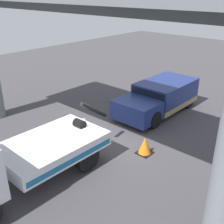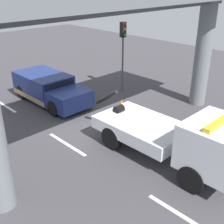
{
  "view_description": "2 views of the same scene",
  "coord_description": "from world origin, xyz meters",
  "px_view_note": "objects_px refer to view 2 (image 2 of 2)",
  "views": [
    {
      "loc": [
        7.37,
        7.48,
        6.18
      ],
      "look_at": [
        -1.07,
        -0.14,
        1.1
      ],
      "focal_mm": 44.32,
      "sensor_mm": 36.0,
      "label": 1
    },
    {
      "loc": [
        9.3,
        -8.58,
        6.71
      ],
      "look_at": [
        0.64,
        -0.08,
        1.08
      ],
      "focal_mm": 46.34,
      "sensor_mm": 36.0,
      "label": 2
    }
  ],
  "objects_px": {
    "towed_van_green": "(49,89)",
    "traffic_cone_orange": "(121,106)",
    "tow_truck_white": "(181,138)",
    "traffic_light_near": "(123,42)"
  },
  "relations": [
    {
      "from": "traffic_light_near",
      "to": "traffic_cone_orange",
      "type": "relative_size",
      "value": 6.08
    },
    {
      "from": "traffic_light_near",
      "to": "tow_truck_white",
      "type": "bearing_deg",
      "value": -31.24
    },
    {
      "from": "traffic_cone_orange",
      "to": "tow_truck_white",
      "type": "bearing_deg",
      "value": -21.4
    },
    {
      "from": "towed_van_green",
      "to": "traffic_cone_orange",
      "type": "bearing_deg",
      "value": 25.97
    },
    {
      "from": "tow_truck_white",
      "to": "towed_van_green",
      "type": "xyz_separation_m",
      "value": [
        -9.08,
        -0.0,
        -0.42
      ]
    },
    {
      "from": "towed_van_green",
      "to": "traffic_cone_orange",
      "type": "height_order",
      "value": "towed_van_green"
    },
    {
      "from": "tow_truck_white",
      "to": "traffic_light_near",
      "type": "xyz_separation_m",
      "value": [
        -7.3,
        4.43,
        1.96
      ]
    },
    {
      "from": "towed_van_green",
      "to": "traffic_light_near",
      "type": "bearing_deg",
      "value": 68.06
    },
    {
      "from": "towed_van_green",
      "to": "traffic_cone_orange",
      "type": "xyz_separation_m",
      "value": [
        4.05,
        1.97,
        -0.44
      ]
    },
    {
      "from": "tow_truck_white",
      "to": "traffic_cone_orange",
      "type": "bearing_deg",
      "value": 158.6
    }
  ]
}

